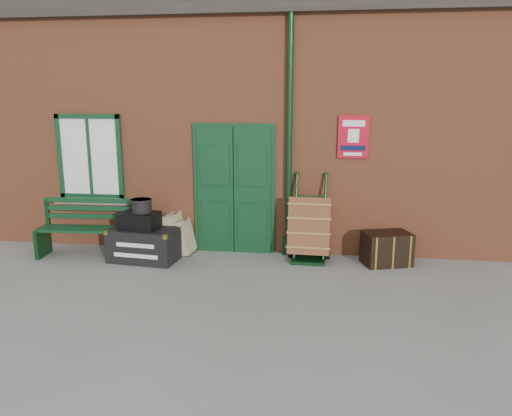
% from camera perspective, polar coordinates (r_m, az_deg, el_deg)
% --- Properties ---
extents(ground, '(80.00, 80.00, 0.00)m').
position_cam_1_polar(ground, '(7.53, -2.17, -8.41)').
color(ground, gray).
rests_on(ground, ground).
extents(station_building, '(10.30, 4.30, 4.36)m').
position_cam_1_polar(station_building, '(10.49, 1.03, 9.71)').
color(station_building, '#A25534').
rests_on(station_building, ground).
extents(bench, '(1.68, 0.60, 1.03)m').
position_cam_1_polar(bench, '(9.03, -18.63, -2.04)').
color(bench, '#0F371C').
rests_on(bench, ground).
extents(houdini_trunk, '(1.16, 0.72, 0.55)m').
position_cam_1_polar(houdini_trunk, '(8.57, -12.69, -4.11)').
color(houdini_trunk, black).
rests_on(houdini_trunk, ground).
extents(strongbox, '(0.65, 0.50, 0.28)m').
position_cam_1_polar(strongbox, '(8.48, -13.14, -1.42)').
color(strongbox, black).
rests_on(strongbox, houdini_trunk).
extents(hatbox, '(0.36, 0.36, 0.22)m').
position_cam_1_polar(hatbox, '(8.44, -12.96, 0.26)').
color(hatbox, black).
rests_on(hatbox, strongbox).
extents(suitcase_back, '(0.36, 0.52, 0.71)m').
position_cam_1_polar(suitcase_back, '(8.87, -9.27, -2.85)').
color(suitcase_back, tan).
rests_on(suitcase_back, ground).
extents(suitcase_front, '(0.34, 0.47, 0.61)m').
position_cam_1_polar(suitcase_front, '(8.82, -8.17, -3.24)').
color(suitcase_front, tan).
rests_on(suitcase_front, ground).
extents(porter_trolley, '(0.71, 0.77, 1.42)m').
position_cam_1_polar(porter_trolley, '(8.42, 6.14, -2.23)').
color(porter_trolley, black).
rests_on(porter_trolley, ground).
extents(dark_trunk, '(0.86, 0.69, 0.54)m').
position_cam_1_polar(dark_trunk, '(8.46, 14.71, -4.51)').
color(dark_trunk, black).
rests_on(dark_trunk, ground).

